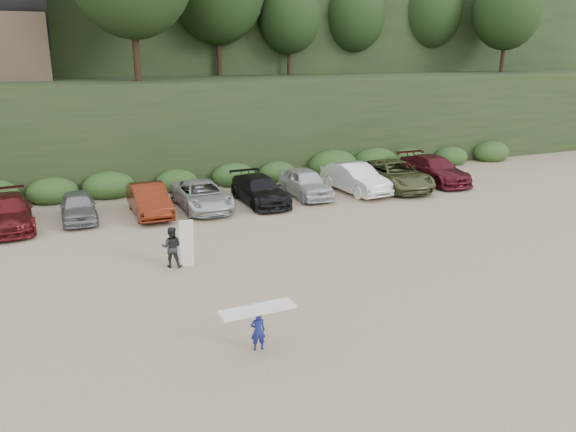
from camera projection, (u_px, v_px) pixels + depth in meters
name	position (u px, v px, depth m)	size (l,w,h in m)	color
ground	(322.00, 271.00, 20.65)	(120.00, 120.00, 0.00)	tan
hillside_backdrop	(136.00, 10.00, 48.99)	(90.00, 41.50, 28.00)	black
parked_cars	(207.00, 194.00, 28.71)	(34.02, 6.04, 1.64)	silver
child_surfer	(258.00, 321.00, 14.96)	(2.07, 0.63, 1.23)	navy
adult_surfer	(173.00, 247.00, 20.83)	(1.24, 0.84, 1.84)	black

